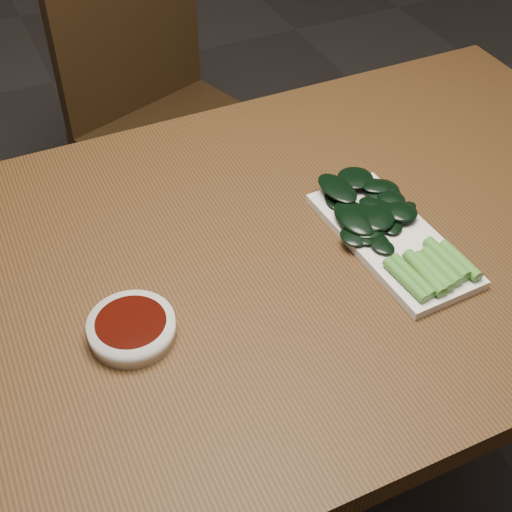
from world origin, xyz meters
name	(u,v)px	position (x,y,z in m)	size (l,w,h in m)	color
ground	(261,498)	(0.00, 0.00, 0.00)	(6.00, 6.00, 0.00)	#2A2727
table	(263,285)	(0.00, 0.00, 0.68)	(1.40, 0.80, 0.75)	#422913
chair_far	(165,111)	(0.12, 0.84, 0.49)	(0.55, 0.55, 0.89)	black
sauce_bowl	(132,328)	(-0.23, -0.07, 0.77)	(0.12, 0.12, 0.03)	silver
serving_plate	(392,239)	(0.19, -0.06, 0.76)	(0.14, 0.30, 0.01)	silver
gai_lan	(384,221)	(0.18, -0.04, 0.77)	(0.16, 0.30, 0.02)	#45872E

